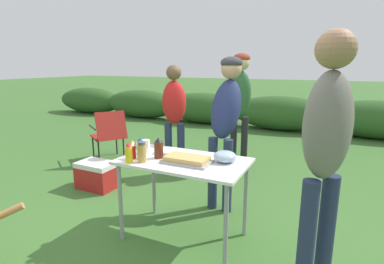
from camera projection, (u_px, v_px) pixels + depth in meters
ground_plane at (184, 237)px, 2.75m from camera, size 60.00×60.00×0.00m
shrub_hedge at (281, 113)px, 7.15m from camera, size 14.40×0.90×0.81m
folding_table at (184, 168)px, 2.60m from camera, size 1.10×0.64×0.74m
food_tray at (187, 160)px, 2.50m from camera, size 0.41×0.22×0.06m
plate_stack at (166, 151)px, 2.79m from camera, size 0.22×0.22×0.03m
mixing_bowl at (225, 157)px, 2.52m from camera, size 0.19×0.19×0.10m
paper_cup_stack at (146, 147)px, 2.77m from camera, size 0.08×0.08×0.12m
mustard_bottle at (129, 153)px, 2.50m from camera, size 0.06×0.06×0.17m
spice_jar at (142, 152)px, 2.51m from camera, size 0.07×0.07×0.18m
beer_bottle at (132, 148)px, 2.71m from camera, size 0.06×0.06×0.14m
ketchup_bottle at (133, 151)px, 2.62m from camera, size 0.06×0.06×0.14m
bbq_sauce_bottle at (159, 148)px, 2.62m from camera, size 0.08×0.08×0.19m
mayo_bottle at (141, 149)px, 2.60m from camera, size 0.07×0.07×0.19m
standing_person_in_dark_puffer at (226, 113)px, 3.14m from camera, size 0.34×0.47×1.63m
standing_person_in_gray_fleece at (326, 143)px, 1.85m from camera, size 0.40×0.42×1.75m
standing_person_with_beanie at (174, 110)px, 4.12m from camera, size 0.38×0.32×1.54m
standing_person_in_olive_jacket at (240, 96)px, 4.27m from camera, size 0.32×0.24×1.70m
camp_chair_green_behind_table at (109, 133)px, 4.82m from camera, size 0.75×0.71×0.83m
cooler_box at (97, 175)px, 3.81m from camera, size 0.48×0.32×0.34m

